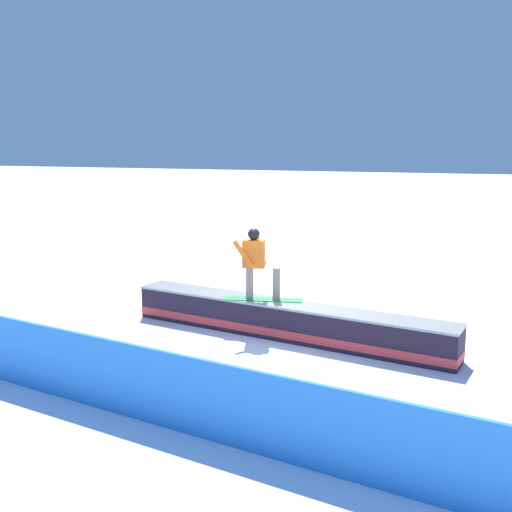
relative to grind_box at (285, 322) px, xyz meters
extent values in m
plane|color=white|center=(0.00, 0.00, -0.30)|extent=(120.00, 120.00, 0.00)
cube|color=black|center=(0.00, 0.00, 0.01)|extent=(6.29, 1.72, 0.61)
cube|color=red|center=(0.00, 0.00, -0.14)|extent=(6.30, 1.74, 0.15)
cube|color=#97968F|center=(0.00, 0.00, 0.34)|extent=(6.30, 1.78, 0.04)
cube|color=#38924F|center=(0.46, -0.08, 0.36)|extent=(1.51, 0.57, 0.01)
cylinder|color=gray|center=(0.71, -0.04, 0.67)|extent=(0.16, 0.16, 0.60)
cylinder|color=gray|center=(0.22, -0.13, 0.67)|extent=(0.16, 0.16, 0.60)
cube|color=orange|center=(0.63, -0.05, 1.23)|extent=(0.44, 0.31, 0.51)
sphere|color=black|center=(0.63, -0.05, 1.59)|extent=(0.22, 0.22, 0.22)
cylinder|color=orange|center=(0.77, 0.15, 1.25)|extent=(0.39, 0.16, 0.51)
cylinder|color=orange|center=(0.56, -0.23, 1.25)|extent=(0.25, 0.13, 0.55)
cube|color=#2A7EE2|center=(0.00, 4.00, 0.21)|extent=(11.95, 2.25, 1.01)
camera|label=1|loc=(-3.06, 10.31, 3.28)|focal=42.68mm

